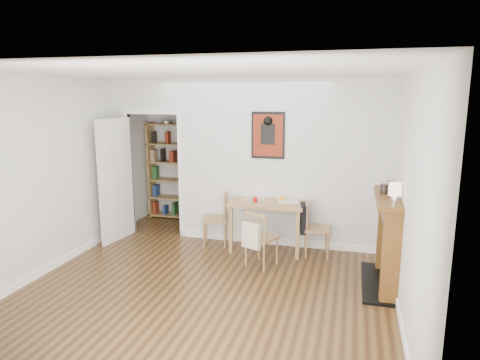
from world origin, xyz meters
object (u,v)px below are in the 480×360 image
(notebook, at_px, (288,201))
(mantel_lamp, at_px, (395,190))
(ceramic_jar_b, at_px, (391,185))
(chair_right, at_px, (316,228))
(ceramic_jar_a, at_px, (384,189))
(dining_table, at_px, (268,207))
(bookshelf, at_px, (169,171))
(chair_left, at_px, (215,219))
(chair_front, at_px, (261,238))
(fireplace, at_px, (389,238))
(orange_fruit, at_px, (282,199))
(red_glass, at_px, (255,200))

(notebook, relative_size, mantel_lamp, 1.36)
(ceramic_jar_b, bearing_deg, chair_right, 156.08)
(notebook, bearing_deg, ceramic_jar_a, -32.20)
(chair_right, bearing_deg, mantel_lamp, -50.36)
(dining_table, distance_m, bookshelf, 2.58)
(bookshelf, relative_size, notebook, 5.98)
(mantel_lamp, height_order, ceramic_jar_a, mantel_lamp)
(chair_right, height_order, bookshelf, bookshelf)
(chair_left, xyz_separation_m, chair_right, (1.59, -0.05, 0.00))
(chair_front, relative_size, fireplace, 0.64)
(chair_right, height_order, fireplace, fireplace)
(chair_left, bearing_deg, chair_right, -1.95)
(bookshelf, bearing_deg, orange_fruit, -27.22)
(ceramic_jar_a, bearing_deg, fireplace, -42.47)
(mantel_lamp, bearing_deg, chair_left, 154.49)
(ceramic_jar_b, bearing_deg, orange_fruit, 160.19)
(chair_front, relative_size, ceramic_jar_a, 6.77)
(bookshelf, height_order, ceramic_jar_b, bookshelf)
(mantel_lamp, bearing_deg, chair_right, 129.64)
(dining_table, relative_size, chair_left, 1.35)
(orange_fruit, bearing_deg, notebook, 3.08)
(mantel_lamp, bearing_deg, dining_table, 144.36)
(dining_table, distance_m, chair_left, 0.89)
(chair_front, height_order, bookshelf, bookshelf)
(mantel_lamp, bearing_deg, notebook, 137.64)
(chair_left, relative_size, mantel_lamp, 3.68)
(chair_left, distance_m, notebook, 1.21)
(dining_table, xyz_separation_m, chair_right, (0.74, -0.06, -0.26))
(fireplace, distance_m, orange_fruit, 1.76)
(bookshelf, distance_m, ceramic_jar_a, 4.36)
(dining_table, height_order, bookshelf, bookshelf)
(chair_left, height_order, notebook, chair_left)
(chair_right, height_order, notebook, chair_right)
(chair_right, distance_m, fireplace, 1.27)
(chair_left, bearing_deg, ceramic_jar_a, -17.32)
(dining_table, xyz_separation_m, notebook, (0.30, 0.06, 0.10))
(dining_table, xyz_separation_m, mantel_lamp, (1.70, -1.22, 0.62))
(chair_left, height_order, orange_fruit, orange_fruit)
(fireplace, distance_m, red_glass, 2.03)
(bookshelf, bearing_deg, fireplace, -28.76)
(chair_front, height_order, notebook, chair_front)
(chair_front, bearing_deg, bookshelf, 138.92)
(bookshelf, xyz_separation_m, ceramic_jar_b, (3.93, -1.79, 0.30))
(dining_table, bearing_deg, mantel_lamp, -35.64)
(chair_front, xyz_separation_m, orange_fruit, (0.17, 0.72, 0.40))
(fireplace, relative_size, ceramic_jar_b, 11.31)
(chair_left, relative_size, ceramic_jar_b, 7.58)
(red_glass, xyz_separation_m, mantel_lamp, (1.87, -1.11, 0.49))
(chair_right, relative_size, chair_front, 1.01)
(chair_front, distance_m, ceramic_jar_b, 1.87)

